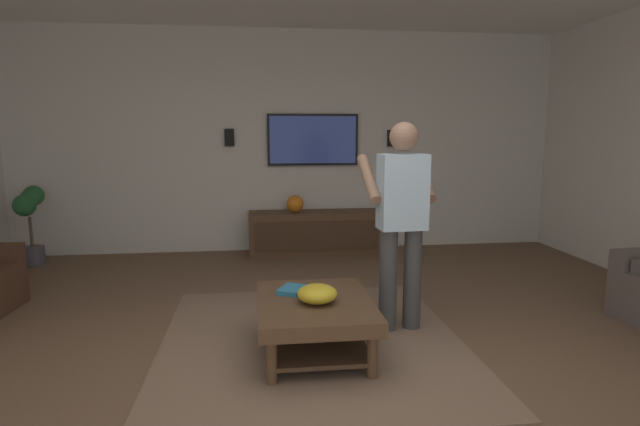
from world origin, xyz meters
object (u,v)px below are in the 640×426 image
Objects in this scene: bowl at (317,294)px; wall_speaker_left at (392,138)px; vase_round at (295,204)px; tv at (313,140)px; potted_plant_tall at (30,215)px; book at (292,290)px; remote_white at (314,300)px; coffee_table at (315,314)px; media_console at (315,232)px; wall_speaker_right at (229,137)px; person_standing at (401,214)px.

bowl is 3.75m from wall_speaker_left.
tv is at bearing -44.93° from vase_round.
potted_plant_tall is (-0.42, 3.39, -0.86)m from tv.
book is 2.82m from vase_round.
remote_white is 0.68× the size of wall_speaker_left.
coffee_table is 4.55× the size of book.
media_console is at bearing 103.40° from wall_speaker_left.
book reaches higher than coffee_table.
wall_speaker_left is at bearing -90.00° from wall_speaker_right.
media_console is 1.22m from tv.
book is 1.00× the size of wall_speaker_left.
wall_speaker_left is at bearing -84.46° from potted_plant_tall.
wall_speaker_left is at bearing -16.42° from person_standing.
tv is 5.41× the size of vase_round.
remote_white is 0.68× the size of vase_round.
tv is at bearing -6.11° from coffee_table.
coffee_table is at bearing 64.57° from book.
person_standing is 2.69m from vase_round.
bowl is at bearing 118.85° from person_standing.
coffee_table is at bearing 114.95° from person_standing.
tv is 3.47m from remote_white.
coffee_table is at bearing -167.35° from wall_speaker_right.
potted_plant_tall is 4.56m from wall_speaker_left.
remote_white is (-3.28, 0.36, -1.05)m from tv.
bowl is at bearing 165.26° from remote_white.
book is (-2.64, -2.89, -0.19)m from potted_plant_tall.
wall_speaker_left is at bearing -79.72° from remote_white.
coffee_table is 0.12m from remote_white.
wall_speaker_left reaches higher than potted_plant_tall.
potted_plant_tall is (2.83, 3.04, 0.31)m from coffee_table.
wall_speaker_right reaches higher than bowl.
person_standing is 7.45× the size of book.
remote_white is at bearing 116.82° from person_standing.
potted_plant_tall is at bearing 100.60° from wall_speaker_right.
remote_white is 0.26m from book.
wall_speaker_right is at bearing 90.00° from wall_speaker_left.
person_standing is at bearing -62.16° from coffee_table.
vase_round is at bearing -1.64° from coffee_table.
person_standing is 0.96m from bowl.
potted_plant_tall is at bearing 95.54° from wall_speaker_left.
coffee_table is 3.75m from wall_speaker_left.
person_standing is (-2.63, -0.37, 0.66)m from media_console.
remote_white is (-3.04, 0.36, 0.14)m from media_console.
bowl reaches higher than book.
person_standing reaches higher than potted_plant_tall.
tv reaches higher than person_standing.
bowl is at bearing -5.83° from tv.
tv is (3.25, -0.35, 1.17)m from coffee_table.
remote_white is at bearing 41.62° from bowl.
tv is at bearing -5.83° from bowl.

